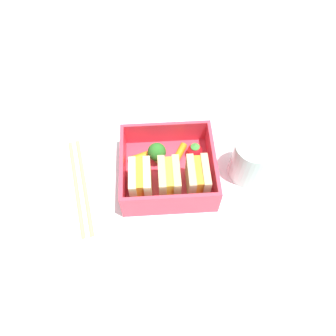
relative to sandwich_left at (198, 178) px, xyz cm
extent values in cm
cube|color=white|center=(4.64, -2.91, -4.97)|extent=(120.00, 120.00, 2.00)
cube|color=#E3374B|center=(4.64, -2.91, -3.37)|extent=(15.71, 14.74, 1.20)
cube|color=#E3374B|center=(4.64, 4.16, -0.40)|extent=(15.71, 0.60, 4.73)
cube|color=#E3374B|center=(4.64, -9.98, -0.40)|extent=(15.71, 0.60, 4.73)
cube|color=#E3374B|center=(-2.92, -2.91, -0.40)|extent=(0.60, 13.54, 4.73)
cube|color=#E3374B|center=(12.19, -2.91, -0.40)|extent=(0.60, 13.54, 4.73)
cube|color=tan|center=(-1.14, 0.00, 0.00)|extent=(1.14, 5.82, 5.53)
cube|color=orange|center=(0.00, 0.00, 0.00)|extent=(1.14, 5.36, 5.09)
cube|color=tan|center=(1.14, 0.00, 0.00)|extent=(1.14, 5.82, 5.53)
cube|color=tan|center=(3.49, 0.00, 0.00)|extent=(1.14, 5.82, 5.53)
cube|color=yellow|center=(4.64, 0.00, 0.00)|extent=(1.14, 5.36, 5.09)
cube|color=tan|center=(5.78, 0.00, 0.00)|extent=(1.14, 5.82, 5.53)
cube|color=beige|center=(8.13, 0.00, 0.00)|extent=(1.14, 5.82, 5.53)
cube|color=orange|center=(9.27, 0.00, 0.00)|extent=(1.14, 5.36, 5.09)
cube|color=beige|center=(10.42, 0.00, 0.00)|extent=(1.14, 5.82, 5.53)
sphere|color=red|center=(-0.28, -6.24, -1.43)|extent=(2.68, 2.68, 2.68)
cone|color=green|center=(-0.28, -6.24, 0.21)|extent=(1.61, 1.61, 0.60)
cylinder|color=orange|center=(2.67, -5.86, -2.13)|extent=(3.63, 5.27, 1.28)
cylinder|color=#97C061|center=(6.39, -5.53, -1.97)|extent=(1.11, 1.11, 1.60)
sphere|color=#286B22|center=(6.39, -5.53, -0.05)|extent=(3.19, 3.19, 3.19)
cylinder|color=orange|center=(9.58, -5.75, -2.02)|extent=(3.87, 2.62, 1.49)
cylinder|color=tan|center=(19.31, -1.97, -3.62)|extent=(4.63, 19.17, 0.70)
cylinder|color=tan|center=(20.66, -1.69, -3.62)|extent=(4.63, 19.17, 0.70)
cylinder|color=silver|center=(-9.40, -3.03, 0.02)|extent=(6.78, 6.78, 7.97)
camera|label=1|loc=(6.43, 26.36, 46.00)|focal=35.00mm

